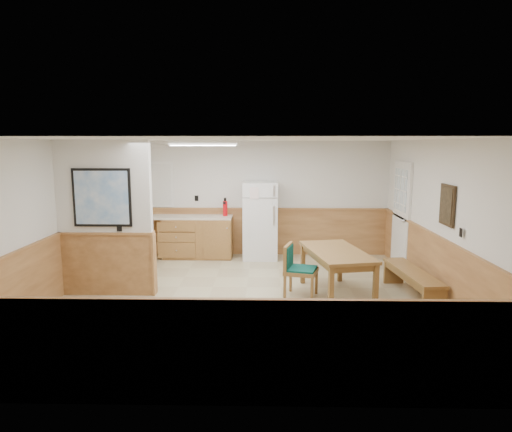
{
  "coord_description": "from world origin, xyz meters",
  "views": [
    {
      "loc": [
        0.31,
        -6.94,
        2.44
      ],
      "look_at": [
        0.16,
        0.4,
        1.27
      ],
      "focal_mm": 32.0,
      "sensor_mm": 36.0,
      "label": 1
    }
  ],
  "objects_px": {
    "dining_table": "(336,256)",
    "dining_chair": "(295,266)",
    "refrigerator": "(260,220)",
    "dining_bench": "(412,277)",
    "fire_extinguisher": "(225,208)",
    "soap_bottle": "(147,211)"
  },
  "relations": [
    {
      "from": "dining_table",
      "to": "dining_chair",
      "type": "height_order",
      "value": "dining_chair"
    },
    {
      "from": "refrigerator",
      "to": "dining_chair",
      "type": "bearing_deg",
      "value": -77.33
    },
    {
      "from": "refrigerator",
      "to": "dining_bench",
      "type": "distance_m",
      "value": 3.56
    },
    {
      "from": "fire_extinguisher",
      "to": "dining_table",
      "type": "bearing_deg",
      "value": -66.13
    },
    {
      "from": "dining_table",
      "to": "fire_extinguisher",
      "type": "bearing_deg",
      "value": 117.23
    },
    {
      "from": "fire_extinguisher",
      "to": "dining_bench",
      "type": "bearing_deg",
      "value": -53.73
    },
    {
      "from": "dining_table",
      "to": "refrigerator",
      "type": "bearing_deg",
      "value": 106.05
    },
    {
      "from": "dining_table",
      "to": "soap_bottle",
      "type": "height_order",
      "value": "soap_bottle"
    },
    {
      "from": "dining_table",
      "to": "dining_chair",
      "type": "bearing_deg",
      "value": 172.0
    },
    {
      "from": "soap_bottle",
      "to": "refrigerator",
      "type": "bearing_deg",
      "value": -2.17
    },
    {
      "from": "dining_table",
      "to": "dining_bench",
      "type": "xyz_separation_m",
      "value": [
        1.2,
        -0.08,
        -0.31
      ]
    },
    {
      "from": "dining_chair",
      "to": "fire_extinguisher",
      "type": "height_order",
      "value": "fire_extinguisher"
    },
    {
      "from": "dining_bench",
      "to": "dining_chair",
      "type": "relative_size",
      "value": 2.0
    },
    {
      "from": "fire_extinguisher",
      "to": "soap_bottle",
      "type": "height_order",
      "value": "fire_extinguisher"
    },
    {
      "from": "dining_table",
      "to": "dining_chair",
      "type": "xyz_separation_m",
      "value": [
        -0.66,
        -0.03,
        -0.16
      ]
    },
    {
      "from": "dining_table",
      "to": "fire_extinguisher",
      "type": "relative_size",
      "value": 4.39
    },
    {
      "from": "refrigerator",
      "to": "soap_bottle",
      "type": "bearing_deg",
      "value": 176.99
    },
    {
      "from": "dining_bench",
      "to": "dining_chair",
      "type": "distance_m",
      "value": 1.86
    },
    {
      "from": "refrigerator",
      "to": "soap_bottle",
      "type": "distance_m",
      "value": 2.44
    },
    {
      "from": "refrigerator",
      "to": "dining_bench",
      "type": "xyz_separation_m",
      "value": [
        2.45,
        -2.53,
        -0.47
      ]
    },
    {
      "from": "dining_chair",
      "to": "fire_extinguisher",
      "type": "xyz_separation_m",
      "value": [
        -1.35,
        2.57,
        0.58
      ]
    },
    {
      "from": "dining_table",
      "to": "dining_bench",
      "type": "height_order",
      "value": "dining_table"
    }
  ]
}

